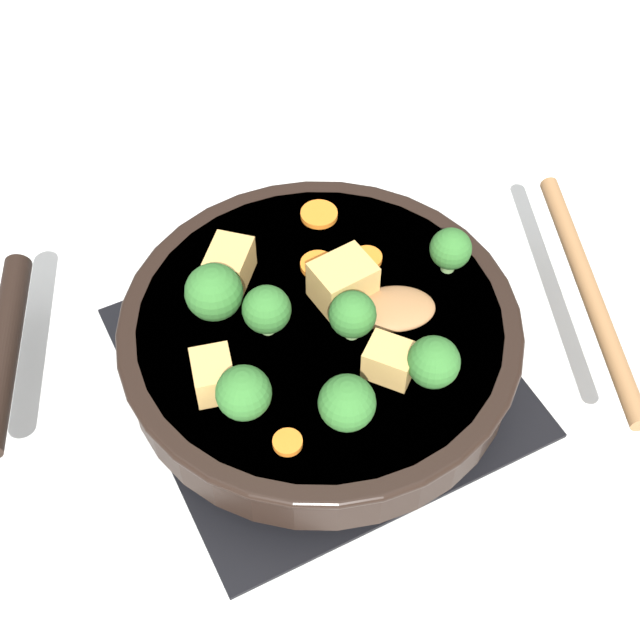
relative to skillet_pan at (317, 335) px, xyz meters
name	(u,v)px	position (x,y,z in m)	size (l,w,h in m)	color
ground_plane	(320,372)	(0.00, 0.00, -0.05)	(2.40, 2.40, 0.00)	silver
front_burner_grate	(320,364)	(0.00, 0.00, -0.04)	(0.31, 0.31, 0.03)	black
skillet_pan	(317,335)	(0.00, 0.00, 0.00)	(0.36, 0.46, 0.05)	black
wooden_spoon	(511,298)	(0.06, 0.15, 0.03)	(0.25, 0.25, 0.02)	olive
tofu_cube_center_large	(213,375)	(0.02, -0.10, 0.04)	(0.04, 0.03, 0.03)	tan
tofu_cube_near_handle	(343,282)	(-0.01, 0.03, 0.04)	(0.05, 0.04, 0.04)	tan
tofu_cube_east_chunk	(230,264)	(-0.08, -0.04, 0.04)	(0.04, 0.03, 0.03)	tan
tofu_cube_west_chunk	(390,361)	(0.07, 0.03, 0.04)	(0.04, 0.03, 0.03)	tan
broccoli_floret_near_spoon	(434,363)	(0.10, 0.05, 0.05)	(0.04, 0.04, 0.05)	#709956
broccoli_floret_center_top	(244,393)	(0.06, -0.09, 0.05)	(0.04, 0.04, 0.05)	#709956
broccoli_floret_east_rim	(214,292)	(-0.04, -0.07, 0.05)	(0.05, 0.05, 0.05)	#709956
broccoli_floret_west_rim	(453,252)	(0.00, 0.13, 0.05)	(0.04, 0.04, 0.04)	#709956
broccoli_floret_north_edge	(353,315)	(0.03, 0.02, 0.05)	(0.04, 0.04, 0.05)	#709956
broccoli_floret_south_cluster	(347,403)	(0.10, -0.02, 0.05)	(0.04, 0.04, 0.05)	#709956
broccoli_floret_mid_floret	(267,310)	(-0.01, -0.04, 0.05)	(0.04, 0.04, 0.05)	#709956
carrot_slice_orange_thin	(288,442)	(0.09, -0.07, 0.02)	(0.02, 0.02, 0.01)	orange
carrot_slice_near_center	(367,258)	(-0.04, 0.07, 0.02)	(0.03, 0.03, 0.01)	orange
carrot_slice_edge_slice	(318,265)	(-0.05, 0.03, 0.02)	(0.03, 0.03, 0.01)	orange
carrot_slice_under_broccoli	(319,214)	(-0.11, 0.06, 0.02)	(0.03, 0.03, 0.01)	orange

